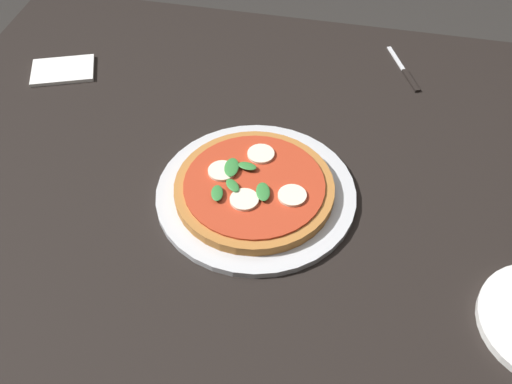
{
  "coord_description": "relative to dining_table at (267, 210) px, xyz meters",
  "views": [
    {
      "loc": [
        0.14,
        -0.74,
        1.52
      ],
      "look_at": [
        -0.01,
        -0.05,
        0.75
      ],
      "focal_mm": 42.27,
      "sensor_mm": 36.0,
      "label": 1
    }
  ],
  "objects": [
    {
      "name": "dining_table",
      "position": [
        0.0,
        0.0,
        0.0
      ],
      "size": [
        1.39,
        1.06,
        0.74
      ],
      "color": "black",
      "rests_on": "ground_plane"
    },
    {
      "name": "napkin",
      "position": [
        -0.49,
        0.22,
        0.09
      ],
      "size": [
        0.15,
        0.13,
        0.01
      ],
      "primitive_type": "cube",
      "rotation": [
        0.0,
        0.0,
        0.37
      ],
      "color": "white",
      "rests_on": "dining_table"
    },
    {
      "name": "pizza",
      "position": [
        -0.01,
        -0.05,
        0.11
      ],
      "size": [
        0.27,
        0.27,
        0.03
      ],
      "color": "#B27033",
      "rests_on": "serving_tray"
    },
    {
      "name": "knife",
      "position": [
        0.23,
        0.36,
        0.09
      ],
      "size": [
        0.08,
        0.15,
        0.01
      ],
      "color": "black",
      "rests_on": "dining_table"
    },
    {
      "name": "ground_plane",
      "position": [
        0.0,
        0.0,
        -0.65
      ],
      "size": [
        6.0,
        6.0,
        0.0
      ],
      "primitive_type": "plane",
      "color": "#2D2B28"
    },
    {
      "name": "serving_tray",
      "position": [
        -0.01,
        -0.05,
        0.1
      ],
      "size": [
        0.35,
        0.35,
        0.01
      ],
      "primitive_type": "cylinder",
      "color": "silver",
      "rests_on": "dining_table"
    }
  ]
}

